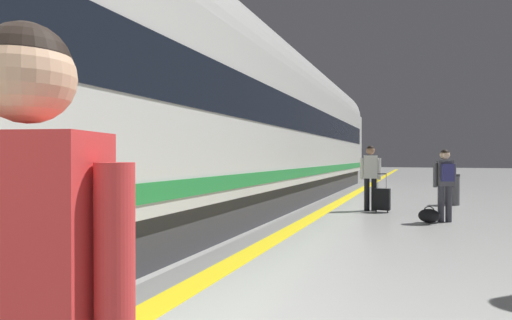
{
  "coord_description": "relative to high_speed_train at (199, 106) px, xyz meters",
  "views": [
    {
      "loc": [
        1.2,
        -0.06,
        1.42
      ],
      "look_at": [
        -1.47,
        6.7,
        1.36
      ],
      "focal_mm": 28.94,
      "sensor_mm": 36.0,
      "label": 1
    }
  ],
  "objects": [
    {
      "name": "suitcase_mid",
      "position": [
        3.5,
        3.29,
        -2.17
      ],
      "size": [
        0.4,
        0.26,
        1.0
      ],
      "color": "black",
      "rests_on": "ground"
    },
    {
      "name": "high_speed_train",
      "position": [
        0.0,
        0.0,
        0.0
      ],
      "size": [
        2.94,
        32.65,
        4.97
      ],
      "color": "#38383D",
      "rests_on": "ground"
    },
    {
      "name": "duffel_bag_near",
      "position": [
        4.58,
        1.89,
        -2.35
      ],
      "size": [
        0.44,
        0.26,
        0.36
      ],
      "color": "black",
      "rests_on": "ground"
    },
    {
      "name": "tactile_edge_band",
      "position": [
        1.75,
        2.33,
        -2.5
      ],
      "size": [
        0.56,
        80.0,
        0.01
      ],
      "primitive_type": "cube",
      "color": "slate",
      "rests_on": "ground"
    },
    {
      "name": "safety_line_strip",
      "position": [
        2.05,
        2.33,
        -2.5
      ],
      "size": [
        0.36,
        80.0,
        0.01
      ],
      "primitive_type": "cube",
      "color": "yellow",
      "rests_on": "ground"
    },
    {
      "name": "passenger_mid",
      "position": [
        3.18,
        3.51,
        -1.51
      ],
      "size": [
        0.53,
        0.25,
        1.72
      ],
      "color": "black",
      "rests_on": "ground"
    },
    {
      "name": "passenger_near",
      "position": [
        4.9,
        2.12,
        -1.56
      ],
      "size": [
        0.47,
        0.38,
        1.58
      ],
      "color": "#383842",
      "rests_on": "ground"
    },
    {
      "name": "waste_bin",
      "position": [
        5.28,
        5.74,
        -2.05
      ],
      "size": [
        0.46,
        0.46,
        0.91
      ],
      "color": "#4C4C51",
      "rests_on": "ground"
    }
  ]
}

